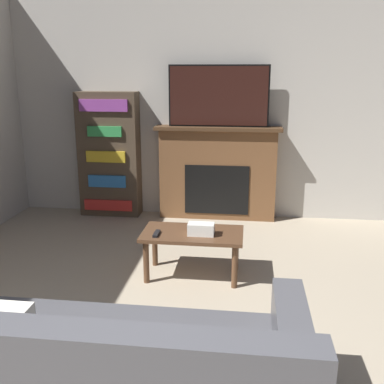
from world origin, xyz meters
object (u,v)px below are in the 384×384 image
Objects in this scene: coffee_table at (193,239)px; bookshelf at (109,155)px; tv at (219,96)px; fireplace at (217,173)px.

bookshelf is at bearing 126.85° from coffee_table.
tv is 1.50m from bookshelf.
fireplace is at bearing 86.76° from coffee_table.
coffee_table is at bearing -53.15° from bookshelf.
tv is at bearing 0.10° from bookshelf.
tv reaches higher than coffee_table.
coffee_table is at bearing -93.28° from tv.
coffee_table is (-0.09, -1.66, -0.22)m from fireplace.
coffee_table is 2.09m from bookshelf.
tv is 1.99m from coffee_table.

